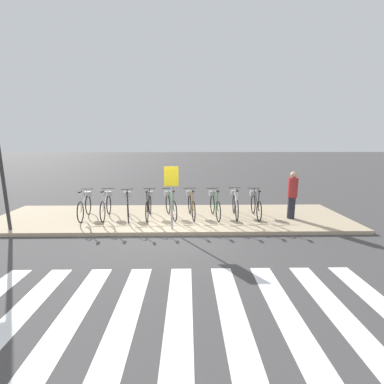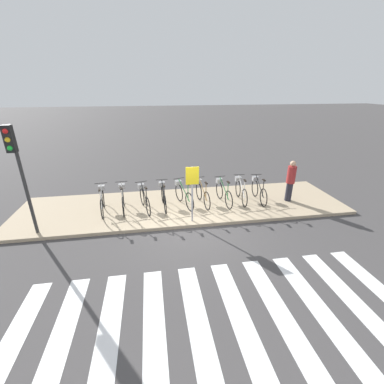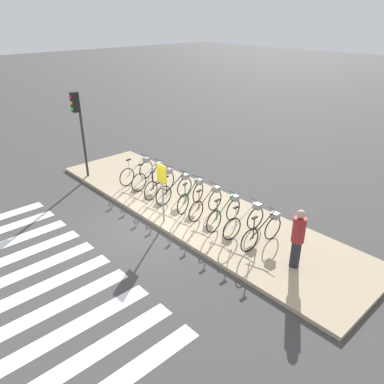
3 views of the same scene
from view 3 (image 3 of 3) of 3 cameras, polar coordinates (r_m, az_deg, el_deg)
ground_plane at (r=12.26m, az=-5.69°, el=-5.26°), size 120.00×120.00×0.00m
sidewalk at (r=13.17m, az=0.17°, el=-2.49°), size 12.83×3.39×0.12m
parked_bicycle_0 at (r=15.11m, az=-8.19°, el=3.27°), size 0.46×1.74×1.07m
parked_bicycle_1 at (r=14.57m, az=-6.33°, el=2.50°), size 0.46×1.74×1.07m
parked_bicycle_2 at (r=13.91m, az=-4.73°, el=1.41°), size 0.55×1.71×1.07m
parked_bicycle_3 at (r=13.44m, az=-2.44°, el=0.58°), size 0.46×1.74×1.07m
parked_bicycle_4 at (r=12.94m, az=0.01°, el=-0.43°), size 0.64×1.68×1.07m
parked_bicycle_5 at (r=12.45m, az=2.38°, el=-1.57°), size 0.46×1.73×1.07m
parked_bicycle_6 at (r=11.90m, az=5.14°, el=-3.04°), size 0.46×1.74×1.07m
parked_bicycle_7 at (r=11.53m, az=8.24°, el=-4.23°), size 0.46×1.74×1.07m
parked_bicycle_8 at (r=11.09m, az=10.87°, el=-5.75°), size 0.46×1.74×1.07m
pedestrian at (r=10.14m, az=15.81°, el=-6.70°), size 0.34×0.34×1.70m
traffic_light at (r=15.43m, az=-17.00°, el=10.82°), size 0.24×0.40×3.46m
sign_post at (r=11.66m, az=-4.56°, el=1.28°), size 0.44×0.07×1.99m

